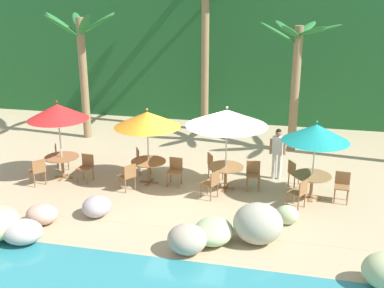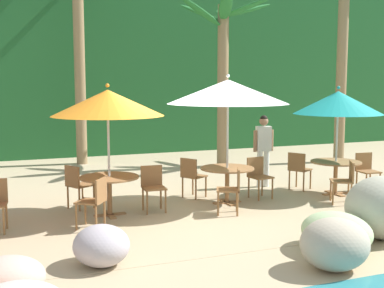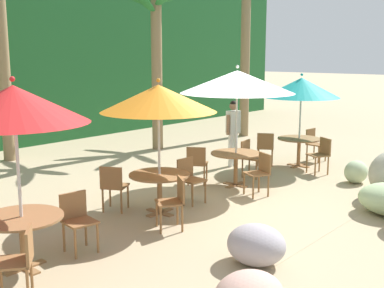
{
  "view_description": "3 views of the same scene",
  "coord_description": "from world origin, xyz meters",
  "px_view_note": "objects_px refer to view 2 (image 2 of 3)",
  "views": [
    {
      "loc": [
        3.09,
        -13.18,
        5.94
      ],
      "look_at": [
        -0.08,
        0.59,
        1.27
      ],
      "focal_mm": 44.41,
      "sensor_mm": 36.0,
      "label": 1
    },
    {
      "loc": [
        -3.39,
        -9.04,
        2.5
      ],
      "look_at": [
        0.41,
        0.59,
        1.22
      ],
      "focal_mm": 47.93,
      "sensor_mm": 36.0,
      "label": 2
    },
    {
      "loc": [
        -7.46,
        -5.83,
        2.88
      ],
      "look_at": [
        -0.07,
        0.56,
        1.06
      ],
      "focal_mm": 45.67,
      "sensor_mm": 36.0,
      "label": 3
    }
  ],
  "objects_px": {
    "chair_white_seaward": "(258,174)",
    "dining_table_teal": "(336,167)",
    "umbrella_orange": "(108,103)",
    "chair_teal_seaward": "(366,169)",
    "chair_white_left": "(233,187)",
    "waiter_in_white": "(263,146)",
    "chair_orange_inland": "(77,183)",
    "umbrella_teal": "(338,103)",
    "palm_tree_second": "(78,5)",
    "chair_teal_left": "(346,179)",
    "chair_white_inland": "(192,175)",
    "chair_orange_left": "(95,199)",
    "chair_orange_seaward": "(153,185)",
    "umbrella_white": "(228,92)",
    "dining_table_white": "(227,174)",
    "chair_teal_inland": "(298,168)",
    "palm_tree_third": "(223,53)",
    "palm_tree_fourth": "(342,37)",
    "dining_table_orange": "(109,183)"
  },
  "relations": [
    {
      "from": "chair_white_seaward",
      "to": "dining_table_teal",
      "type": "height_order",
      "value": "chair_white_seaward"
    },
    {
      "from": "umbrella_orange",
      "to": "chair_teal_seaward",
      "type": "relative_size",
      "value": 2.82
    },
    {
      "from": "chair_white_left",
      "to": "dining_table_teal",
      "type": "bearing_deg",
      "value": 13.41
    },
    {
      "from": "waiter_in_white",
      "to": "chair_white_seaward",
      "type": "bearing_deg",
      "value": -124.52
    },
    {
      "from": "chair_orange_inland",
      "to": "waiter_in_white",
      "type": "distance_m",
      "value": 4.49
    },
    {
      "from": "umbrella_teal",
      "to": "palm_tree_second",
      "type": "xyz_separation_m",
      "value": [
        -4.49,
        6.3,
        2.66
      ]
    },
    {
      "from": "umbrella_teal",
      "to": "chair_teal_left",
      "type": "bearing_deg",
      "value": -113.5
    },
    {
      "from": "dining_table_teal",
      "to": "chair_teal_seaward",
      "type": "bearing_deg",
      "value": 1.42
    },
    {
      "from": "chair_orange_inland",
      "to": "chair_white_seaward",
      "type": "bearing_deg",
      "value": -6.41
    },
    {
      "from": "chair_white_inland",
      "to": "chair_white_left",
      "type": "bearing_deg",
      "value": -81.01
    },
    {
      "from": "chair_orange_left",
      "to": "chair_teal_left",
      "type": "distance_m",
      "value": 5.1
    },
    {
      "from": "umbrella_teal",
      "to": "umbrella_orange",
      "type": "bearing_deg",
      "value": 179.36
    },
    {
      "from": "chair_orange_inland",
      "to": "chair_white_left",
      "type": "xyz_separation_m",
      "value": [
        2.66,
        -1.44,
        0.0
      ]
    },
    {
      "from": "chair_orange_seaward",
      "to": "chair_orange_inland",
      "type": "xyz_separation_m",
      "value": [
        -1.34,
        0.66,
        0.0
      ]
    },
    {
      "from": "umbrella_orange",
      "to": "dining_table_teal",
      "type": "bearing_deg",
      "value": -0.64
    },
    {
      "from": "umbrella_white",
      "to": "waiter_in_white",
      "type": "distance_m",
      "value": 2.29
    },
    {
      "from": "dining_table_white",
      "to": "chair_teal_left",
      "type": "distance_m",
      "value": 2.42
    },
    {
      "from": "umbrella_orange",
      "to": "chair_teal_inland",
      "type": "xyz_separation_m",
      "value": [
        4.52,
        0.63,
        -1.58
      ]
    },
    {
      "from": "umbrella_orange",
      "to": "chair_orange_left",
      "type": "xyz_separation_m",
      "value": [
        -0.41,
        -0.75,
        -1.58
      ]
    },
    {
      "from": "chair_orange_inland",
      "to": "dining_table_white",
      "type": "bearing_deg",
      "value": -12.09
    },
    {
      "from": "chair_orange_left",
      "to": "chair_teal_inland",
      "type": "height_order",
      "value": "same"
    },
    {
      "from": "chair_orange_inland",
      "to": "chair_white_inland",
      "type": "distance_m",
      "value": 2.43
    },
    {
      "from": "chair_orange_left",
      "to": "palm_tree_second",
      "type": "bearing_deg",
      "value": 82.31
    },
    {
      "from": "chair_orange_inland",
      "to": "chair_teal_inland",
      "type": "distance_m",
      "value": 5.01
    },
    {
      "from": "chair_white_inland",
      "to": "palm_tree_second",
      "type": "distance_m",
      "value": 7.04
    },
    {
      "from": "chair_orange_left",
      "to": "chair_teal_seaward",
      "type": "relative_size",
      "value": 1.0
    },
    {
      "from": "umbrella_white",
      "to": "palm_tree_third",
      "type": "distance_m",
      "value": 4.77
    },
    {
      "from": "chair_white_seaward",
      "to": "chair_white_left",
      "type": "relative_size",
      "value": 1.0
    },
    {
      "from": "chair_orange_left",
      "to": "palm_tree_fourth",
      "type": "height_order",
      "value": "palm_tree_fourth"
    },
    {
      "from": "umbrella_white",
      "to": "chair_teal_left",
      "type": "height_order",
      "value": "umbrella_white"
    },
    {
      "from": "chair_teal_seaward",
      "to": "palm_tree_third",
      "type": "height_order",
      "value": "palm_tree_third"
    },
    {
      "from": "dining_table_orange",
      "to": "palm_tree_fourth",
      "type": "distance_m",
      "value": 9.41
    },
    {
      "from": "chair_white_seaward",
      "to": "palm_tree_fourth",
      "type": "xyz_separation_m",
      "value": [
        4.74,
        3.47,
        3.29
      ]
    },
    {
      "from": "chair_teal_seaward",
      "to": "palm_tree_second",
      "type": "relative_size",
      "value": 0.13
    },
    {
      "from": "chair_teal_inland",
      "to": "waiter_in_white",
      "type": "distance_m",
      "value": 0.97
    },
    {
      "from": "palm_tree_fourth",
      "to": "chair_white_left",
      "type": "bearing_deg",
      "value": -142.52
    },
    {
      "from": "chair_orange_left",
      "to": "chair_teal_inland",
      "type": "bearing_deg",
      "value": 15.65
    },
    {
      "from": "chair_teal_inland",
      "to": "chair_teal_left",
      "type": "height_order",
      "value": "same"
    },
    {
      "from": "chair_white_seaward",
      "to": "chair_teal_left",
      "type": "height_order",
      "value": "same"
    },
    {
      "from": "chair_orange_seaward",
      "to": "dining_table_white",
      "type": "bearing_deg",
      "value": 1.23
    },
    {
      "from": "umbrella_orange",
      "to": "chair_teal_inland",
      "type": "height_order",
      "value": "umbrella_orange"
    },
    {
      "from": "chair_white_seaward",
      "to": "chair_teal_left",
      "type": "xyz_separation_m",
      "value": [
        1.41,
        -1.12,
        0.0
      ]
    },
    {
      "from": "chair_white_seaward",
      "to": "umbrella_teal",
      "type": "bearing_deg",
      "value": -10.87
    },
    {
      "from": "chair_white_seaward",
      "to": "chair_teal_left",
      "type": "distance_m",
      "value": 1.8
    },
    {
      "from": "umbrella_teal",
      "to": "dining_table_teal",
      "type": "height_order",
      "value": "umbrella_teal"
    },
    {
      "from": "chair_orange_left",
      "to": "umbrella_white",
      "type": "xyz_separation_m",
      "value": [
        2.86,
        0.82,
        1.76
      ]
    },
    {
      "from": "chair_orange_left",
      "to": "chair_teal_inland",
      "type": "distance_m",
      "value": 5.12
    },
    {
      "from": "umbrella_orange",
      "to": "chair_orange_seaward",
      "type": "relative_size",
      "value": 2.82
    },
    {
      "from": "chair_teal_left",
      "to": "palm_tree_third",
      "type": "distance_m",
      "value": 5.88
    },
    {
      "from": "waiter_in_white",
      "to": "dining_table_white",
      "type": "bearing_deg",
      "value": -141.91
    }
  ]
}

